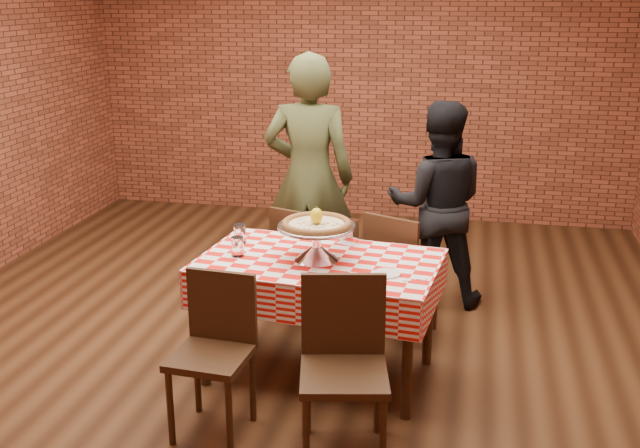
{
  "coord_description": "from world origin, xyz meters",
  "views": [
    {
      "loc": [
        1.18,
        -4.54,
        2.3
      ],
      "look_at": [
        0.3,
        -0.36,
        0.95
      ],
      "focal_mm": 41.99,
      "sensor_mm": 36.0,
      "label": 1
    }
  ],
  "objects_px": {
    "chair_near_left": "(211,360)",
    "chair_near_right": "(344,374)",
    "chair_far_left": "(308,263)",
    "water_glass_left": "(237,247)",
    "water_glass_right": "(240,234)",
    "pizza_stand": "(317,243)",
    "diner_olive": "(309,178)",
    "diner_black": "(437,204)",
    "table": "(319,318)",
    "pizza": "(316,225)",
    "chair_far_right": "(402,273)",
    "condiment_caddy": "(348,232)"
  },
  "relations": [
    {
      "from": "chair_near_left",
      "to": "diner_olive",
      "type": "distance_m",
      "value": 2.06
    },
    {
      "from": "condiment_caddy",
      "to": "chair_near_right",
      "type": "bearing_deg",
      "value": -65.56
    },
    {
      "from": "chair_near_left",
      "to": "chair_near_right",
      "type": "height_order",
      "value": "chair_near_right"
    },
    {
      "from": "water_glass_right",
      "to": "chair_far_left",
      "type": "xyz_separation_m",
      "value": [
        0.31,
        0.58,
        -0.39
      ]
    },
    {
      "from": "pizza",
      "to": "chair_near_left",
      "type": "distance_m",
      "value": 1.01
    },
    {
      "from": "diner_olive",
      "to": "chair_far_right",
      "type": "bearing_deg",
      "value": 140.94
    },
    {
      "from": "table",
      "to": "chair_near_left",
      "type": "height_order",
      "value": "chair_near_left"
    },
    {
      "from": "water_glass_left",
      "to": "water_glass_right",
      "type": "distance_m",
      "value": 0.25
    },
    {
      "from": "water_glass_right",
      "to": "chair_near_left",
      "type": "bearing_deg",
      "value": -82.17
    },
    {
      "from": "diner_black",
      "to": "chair_far_left",
      "type": "bearing_deg",
      "value": 25.64
    },
    {
      "from": "pizza",
      "to": "chair_far_right",
      "type": "height_order",
      "value": "pizza"
    },
    {
      "from": "table",
      "to": "water_glass_left",
      "type": "height_order",
      "value": "water_glass_left"
    },
    {
      "from": "water_glass_left",
      "to": "chair_far_right",
      "type": "xyz_separation_m",
      "value": [
        0.93,
        0.74,
        -0.38
      ]
    },
    {
      "from": "water_glass_right",
      "to": "pizza_stand",
      "type": "bearing_deg",
      "value": -20.33
    },
    {
      "from": "diner_black",
      "to": "pizza_stand",
      "type": "bearing_deg",
      "value": 58.36
    },
    {
      "from": "chair_near_right",
      "to": "diner_black",
      "type": "xyz_separation_m",
      "value": [
        0.32,
        2.09,
        0.31
      ]
    },
    {
      "from": "table",
      "to": "chair_far_right",
      "type": "height_order",
      "value": "chair_far_right"
    },
    {
      "from": "water_glass_left",
      "to": "diner_olive",
      "type": "height_order",
      "value": "diner_olive"
    },
    {
      "from": "chair_far_left",
      "to": "pizza_stand",
      "type": "bearing_deg",
      "value": 126.36
    },
    {
      "from": "table",
      "to": "diner_olive",
      "type": "distance_m",
      "value": 1.4
    },
    {
      "from": "water_glass_left",
      "to": "diner_olive",
      "type": "xyz_separation_m",
      "value": [
        0.15,
        1.29,
        0.12
      ]
    },
    {
      "from": "chair_near_left",
      "to": "water_glass_right",
      "type": "bearing_deg",
      "value": 101.83
    },
    {
      "from": "pizza_stand",
      "to": "diner_black",
      "type": "relative_size",
      "value": 0.31
    },
    {
      "from": "pizza_stand",
      "to": "table",
      "type": "bearing_deg",
      "value": 13.62
    },
    {
      "from": "chair_near_left",
      "to": "diner_olive",
      "type": "bearing_deg",
      "value": 91.63
    },
    {
      "from": "water_glass_left",
      "to": "diner_black",
      "type": "distance_m",
      "value": 1.74
    },
    {
      "from": "chair_far_left",
      "to": "water_glass_left",
      "type": "bearing_deg",
      "value": 92.94
    },
    {
      "from": "chair_far_right",
      "to": "diner_black",
      "type": "xyz_separation_m",
      "value": [
        0.18,
        0.6,
        0.33
      ]
    },
    {
      "from": "table",
      "to": "chair_far_right",
      "type": "relative_size",
      "value": 1.57
    },
    {
      "from": "pizza_stand",
      "to": "chair_far_left",
      "type": "relative_size",
      "value": 0.55
    },
    {
      "from": "pizza_stand",
      "to": "chair_near_left",
      "type": "xyz_separation_m",
      "value": [
        -0.41,
        -0.75,
        -0.43
      ]
    },
    {
      "from": "chair_far_right",
      "to": "pizza",
      "type": "bearing_deg",
      "value": 80.19
    },
    {
      "from": "condiment_caddy",
      "to": "chair_near_right",
      "type": "xyz_separation_m",
      "value": [
        0.18,
        -1.12,
        -0.38
      ]
    },
    {
      "from": "water_glass_left",
      "to": "chair_far_left",
      "type": "relative_size",
      "value": 0.14
    },
    {
      "from": "chair_far_right",
      "to": "diner_black",
      "type": "distance_m",
      "value": 0.71
    },
    {
      "from": "chair_near_left",
      "to": "chair_near_right",
      "type": "relative_size",
      "value": 0.95
    },
    {
      "from": "table",
      "to": "diner_olive",
      "type": "height_order",
      "value": "diner_olive"
    },
    {
      "from": "table",
      "to": "chair_far_left",
      "type": "distance_m",
      "value": 0.81
    },
    {
      "from": "pizza",
      "to": "diner_olive",
      "type": "distance_m",
      "value": 1.29
    },
    {
      "from": "chair_near_left",
      "to": "diner_black",
      "type": "xyz_separation_m",
      "value": [
        1.04,
        2.05,
        0.34
      ]
    },
    {
      "from": "condiment_caddy",
      "to": "chair_far_left",
      "type": "xyz_separation_m",
      "value": [
        -0.36,
        0.45,
        -0.41
      ]
    },
    {
      "from": "pizza",
      "to": "chair_near_right",
      "type": "height_order",
      "value": "pizza"
    },
    {
      "from": "table",
      "to": "pizza",
      "type": "relative_size",
      "value": 3.4
    },
    {
      "from": "water_glass_left",
      "to": "water_glass_right",
      "type": "bearing_deg",
      "value": 104.57
    },
    {
      "from": "pizza",
      "to": "chair_far_left",
      "type": "distance_m",
      "value": 0.98
    },
    {
      "from": "chair_far_right",
      "to": "diner_olive",
      "type": "bearing_deg",
      "value": -12.16
    },
    {
      "from": "pizza",
      "to": "water_glass_right",
      "type": "xyz_separation_m",
      "value": [
        -0.54,
        0.2,
        -0.16
      ]
    },
    {
      "from": "condiment_caddy",
      "to": "chair_far_right",
      "type": "height_order",
      "value": "condiment_caddy"
    },
    {
      "from": "chair_near_left",
      "to": "table",
      "type": "bearing_deg",
      "value": 64.48
    },
    {
      "from": "pizza_stand",
      "to": "diner_black",
      "type": "height_order",
      "value": "diner_black"
    }
  ]
}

